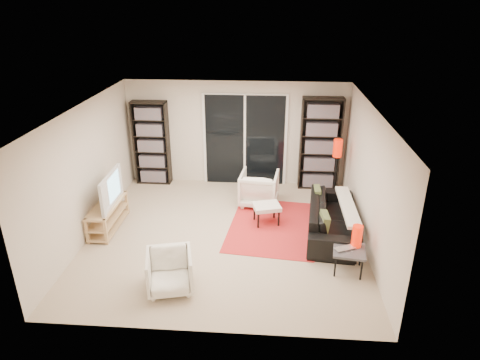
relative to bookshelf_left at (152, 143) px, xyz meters
name	(u,v)px	position (x,y,z in m)	size (l,w,h in m)	color
floor	(225,235)	(1.95, -2.33, -0.98)	(5.00, 5.00, 0.00)	beige
wall_back	(236,134)	(1.95, 0.17, 0.22)	(5.00, 0.02, 2.40)	beige
wall_front	(203,256)	(1.95, -4.83, 0.22)	(5.00, 0.02, 2.40)	beige
wall_left	(86,172)	(-0.55, -2.33, 0.22)	(0.02, 5.00, 2.40)	beige
wall_right	(369,180)	(4.45, -2.33, 0.22)	(0.02, 5.00, 2.40)	beige
ceiling	(223,109)	(1.95, -2.33, 1.42)	(5.00, 5.00, 0.02)	white
sliding_door	(245,140)	(2.15, 0.13, 0.07)	(1.92, 0.08, 2.16)	white
bookshelf_left	(152,143)	(0.00, 0.00, 0.00)	(0.80, 0.30, 1.95)	black
bookshelf_right	(320,144)	(3.85, 0.00, 0.07)	(0.90, 0.30, 2.10)	black
tv_stand	(108,215)	(-0.31, -2.22, -0.71)	(0.40, 1.26, 0.50)	tan
tv	(105,189)	(-0.29, -2.22, -0.16)	(1.08, 0.14, 0.62)	black
rug	(273,226)	(2.84, -1.94, -0.97)	(1.63, 2.21, 0.01)	red
sofa	(332,218)	(3.92, -2.08, -0.67)	(2.12, 0.83, 0.62)	black
armchair_back	(259,188)	(2.52, -0.97, -0.61)	(0.77, 0.79, 0.72)	white
armchair_front	(170,272)	(1.29, -3.97, -0.66)	(0.67, 0.68, 0.62)	white
ottoman	(267,207)	(2.70, -1.82, -0.63)	(0.60, 0.53, 0.40)	white
side_table	(349,252)	(4.04, -3.30, -0.62)	(0.57, 0.57, 0.40)	#434348
laptop	(347,250)	(3.99, -3.33, -0.56)	(0.34, 0.22, 0.03)	silver
table_lamp	(357,236)	(4.16, -3.18, -0.39)	(0.16, 0.16, 0.37)	red
floor_lamp	(337,155)	(4.14, -0.65, 0.07)	(0.21, 0.21, 1.37)	black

